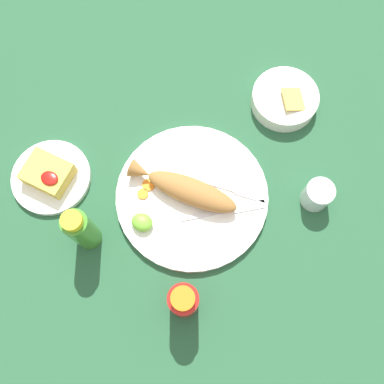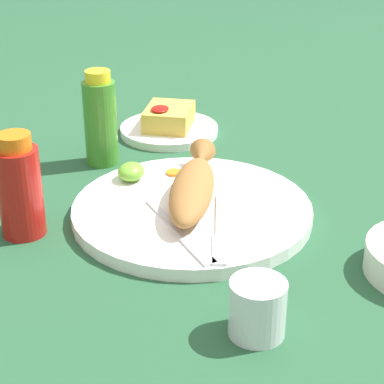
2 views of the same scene
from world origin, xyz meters
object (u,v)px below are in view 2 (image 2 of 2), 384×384
Objects in this scene: main_plate at (192,211)px; fried_fish at (193,186)px; salt_cup at (257,312)px; fork_near at (220,232)px; hot_sauce_bottle_green at (100,120)px; fork_far at (182,235)px; side_plate_fries at (169,130)px; hot_sauce_bottle_red at (20,188)px.

main_plate is 0.03m from fried_fish.
fork_near is at bearing -159.44° from salt_cup.
fried_fish is 1.60× the size of hot_sauce_bottle_green.
fork_far is 0.40m from side_plate_fries.
main_plate is at bearing -154.98° from salt_cup.
hot_sauce_bottle_green is 2.46× the size of salt_cup.
hot_sauce_bottle_red is (0.08, -0.21, 0.06)m from main_plate.
fried_fish is 0.10m from fork_far.
side_plate_fries is at bearing 157.67° from fork_far.
fried_fish reaches higher than side_plate_fries.
salt_cup is at bearing 20.37° from fried_fish.
hot_sauce_bottle_red is (0.10, -0.21, 0.03)m from fried_fish.
fork_near is 1.21× the size of hot_sauce_bottle_green.
main_plate is 0.32m from side_plate_fries.
salt_cup reaches higher than fork_near.
fork_far is 0.90× the size of side_plate_fries.
main_plate is 0.09m from fork_far.
hot_sauce_bottle_green reaches higher than hot_sauce_bottle_red.
fork_far is at bearing 89.61° from hot_sauce_bottle_red.
hot_sauce_bottle_red is at bearing -68.33° from fried_fish.
hot_sauce_bottle_red is 0.24m from hot_sauce_bottle_green.
fork_far is 0.31m from hot_sauce_bottle_green.
salt_cup is at bearing 64.03° from hot_sauce_bottle_red.
main_plate is at bearing 111.86° from hot_sauce_bottle_red.
hot_sauce_bottle_red is (-0.00, -0.21, 0.05)m from fork_far.
hot_sauce_bottle_green is (-0.14, -0.18, 0.03)m from fried_fish.
hot_sauce_bottle_red is at bearing -95.08° from fork_near.
main_plate is 0.09m from fork_near.
hot_sauce_bottle_green reaches higher than salt_cup.
fork_near is 1.32× the size of hot_sauce_bottle_red.
hot_sauce_bottle_green reaches higher than fork_far.
main_plate is 0.24m from hot_sauce_bottle_green.
side_plate_fries is at bearing 150.87° from hot_sauce_bottle_green.
main_plate is at bearing 48.23° from hot_sauce_bottle_green.
side_plate_fries is (-0.37, -0.14, -0.01)m from fork_near.
hot_sauce_bottle_green is 0.88× the size of side_plate_fries.
fork_near is 0.18m from salt_cup.
salt_cup is (0.16, 0.32, -0.04)m from hot_sauce_bottle_red.
fork_near is 1.18× the size of fork_far.
fork_near is 0.32m from hot_sauce_bottle_green.
salt_cup is at bearing 21.09° from side_plate_fries.
fried_fish is at bearing -156.05° from salt_cup.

